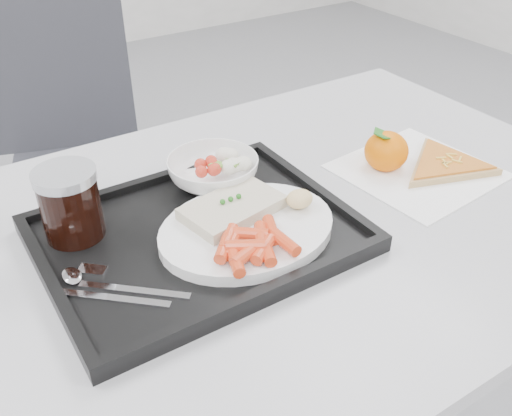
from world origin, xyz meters
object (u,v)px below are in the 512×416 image
(table, at_px, (273,248))
(tray, at_px, (198,236))
(salad_bowl, at_px, (213,171))
(pizza_slice, at_px, (445,164))
(dinner_plate, at_px, (247,230))
(tangerine, at_px, (386,151))
(chair, at_px, (75,139))
(cola_glass, at_px, (70,203))

(table, relative_size, tray, 2.67)
(salad_bowl, distance_m, pizza_slice, 0.42)
(dinner_plate, xyz_separation_m, tangerine, (0.33, 0.05, 0.01))
(chair, xyz_separation_m, tangerine, (0.34, -0.84, 0.25))
(tangerine, bearing_deg, salad_bowl, 161.49)
(table, bearing_deg, dinner_plate, -153.59)
(table, distance_m, tray, 0.15)
(cola_glass, relative_size, pizza_slice, 0.44)
(chair, height_order, salad_bowl, chair)
(tray, height_order, dinner_plate, dinner_plate)
(dinner_plate, bearing_deg, chair, 90.58)
(table, relative_size, cola_glass, 11.11)
(chair, relative_size, dinner_plate, 3.44)
(tray, height_order, tangerine, tangerine)
(chair, bearing_deg, dinner_plate, -89.42)
(table, distance_m, pizza_slice, 0.35)
(chair, height_order, tray, chair)
(tray, bearing_deg, tangerine, 1.38)
(tray, relative_size, tangerine, 4.64)
(tray, distance_m, pizza_slice, 0.48)
(chair, height_order, dinner_plate, chair)
(cola_glass, bearing_deg, pizza_slice, -13.14)
(table, bearing_deg, tangerine, 3.70)
(tray, xyz_separation_m, tangerine, (0.39, 0.01, 0.03))
(dinner_plate, xyz_separation_m, pizza_slice, (0.42, -0.01, -0.01))
(salad_bowl, relative_size, cola_glass, 1.41)
(dinner_plate, distance_m, pizza_slice, 0.42)
(dinner_plate, height_order, cola_glass, cola_glass)
(tray, height_order, salad_bowl, salad_bowl)
(salad_bowl, xyz_separation_m, pizza_slice, (0.39, -0.16, -0.03))
(table, height_order, dinner_plate, dinner_plate)
(tray, relative_size, pizza_slice, 1.84)
(tray, distance_m, cola_glass, 0.19)
(dinner_plate, relative_size, pizza_slice, 1.10)
(pizza_slice, bearing_deg, dinner_plate, 178.71)
(pizza_slice, bearing_deg, cola_glass, 166.86)
(salad_bowl, height_order, tangerine, tangerine)
(dinner_plate, bearing_deg, pizza_slice, -1.29)
(salad_bowl, bearing_deg, cola_glass, -176.28)
(cola_glass, xyz_separation_m, pizza_slice, (0.63, -0.15, -0.06))
(table, xyz_separation_m, cola_glass, (-0.29, 0.10, 0.14))
(tangerine, xyz_separation_m, pizza_slice, (0.09, -0.06, -0.02))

